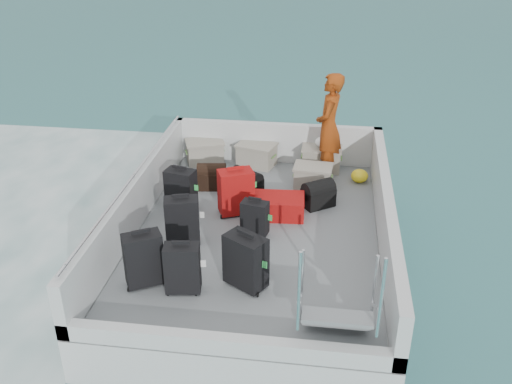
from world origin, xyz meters
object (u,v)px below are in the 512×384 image
suitcase_1 (182,221)px  suitcase_0 (144,260)px  crate_0 (205,153)px  crate_2 (321,159)px  suitcase_3 (183,269)px  suitcase_8 (278,206)px  suitcase_2 (181,189)px  passenger (329,126)px  crate_3 (313,177)px  crate_1 (257,155)px  suitcase_5 (236,192)px  suitcase_6 (246,262)px  suitcase_7 (255,219)px

suitcase_1 → suitcase_0: bearing=-117.8°
crate_0 → crate_2: size_ratio=0.97×
suitcase_3 → suitcase_8: (0.92, 1.97, -0.16)m
suitcase_2 → passenger: (2.12, 1.43, 0.56)m
crate_0 → crate_3: size_ratio=1.08×
suitcase_8 → suitcase_2: bearing=85.6°
crate_1 → suitcase_8: bearing=-72.3°
crate_0 → crate_1: bearing=-0.1°
suitcase_3 → crate_3: 3.27m
suitcase_2 → passenger: bearing=47.2°
crate_0 → crate_3: crate_0 is taller
suitcase_3 → crate_3: (1.38, 2.96, -0.14)m
suitcase_3 → suitcase_0: bearing=163.2°
suitcase_0 → suitcase_5: (0.79, 1.88, -0.00)m
suitcase_2 → suitcase_6: bearing=-42.1°
suitcase_5 → crate_2: (1.19, 1.71, -0.15)m
crate_0 → suitcase_7: bearing=-62.5°
crate_3 → suitcase_5: bearing=-136.8°
suitcase_6 → crate_3: suitcase_6 is taller
suitcase_0 → suitcase_3: (0.49, -0.08, -0.03)m
suitcase_0 → crate_3: 3.44m
crate_0 → passenger: passenger is taller
suitcase_0 → crate_3: (1.87, 2.89, -0.17)m
crate_1 → crate_3: 1.24m
suitcase_1 → suitcase_2: suitcase_1 is taller
suitcase_0 → crate_2: size_ratio=1.09×
suitcase_0 → crate_0: 3.62m
suitcase_5 → crate_3: 1.48m
suitcase_0 → crate_0: bearing=61.2°
crate_3 → suitcase_7: bearing=-114.4°
suitcase_5 → passenger: (1.28, 1.47, 0.53)m
suitcase_6 → suitcase_8: size_ratio=0.90×
suitcase_0 → suitcase_6: 1.21m
suitcase_5 → crate_2: bearing=31.3°
suitcase_1 → suitcase_7: size_ratio=1.32×
suitcase_2 → crate_0: bearing=103.4°
suitcase_5 → suitcase_2: bearing=153.3°
suitcase_0 → crate_1: (0.86, 3.61, -0.16)m
suitcase_6 → crate_3: size_ratio=1.20×
crate_0 → crate_3: 2.05m
suitcase_1 → crate_0: size_ratio=1.10×
suitcase_3 → crate_2: (1.49, 3.67, -0.12)m
suitcase_0 → crate_0: size_ratio=1.12×
suitcase_1 → passenger: bearing=37.4°
suitcase_1 → crate_1: 2.73m
suitcase_0 → crate_2: bearing=31.4°
suitcase_7 → crate_0: bearing=129.7°
suitcase_6 → suitcase_1: bearing=171.9°
crate_3 → passenger: 0.87m
suitcase_3 → suitcase_7: (0.66, 1.38, -0.06)m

